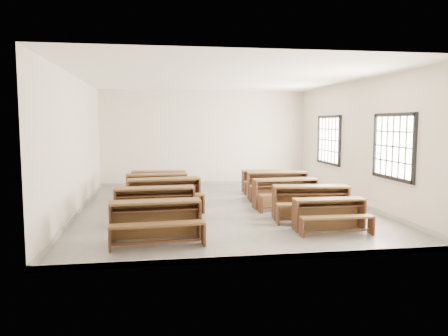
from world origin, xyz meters
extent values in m
plane|color=slate|center=(0.00, 0.00, 0.00)|extent=(8.50, 8.50, 0.00)
cube|color=white|center=(0.00, 0.00, 3.18)|extent=(7.00, 8.50, 0.05)
cube|color=beige|center=(0.00, 4.22, 1.60)|extent=(7.00, 0.05, 3.20)
cube|color=beige|center=(0.00, -4.22, 1.60)|extent=(7.00, 0.05, 3.20)
cube|color=beige|center=(-3.48, 0.00, 1.60)|extent=(0.05, 8.50, 3.20)
cube|color=beige|center=(3.48, 0.00, 1.60)|extent=(0.05, 8.50, 3.20)
cube|color=#9B998D|center=(0.00, 4.23, 0.05)|extent=(7.00, 0.04, 0.10)
cube|color=#9B998D|center=(0.00, -4.23, 0.05)|extent=(7.00, 0.04, 0.10)
cube|color=#9B998D|center=(-3.48, 0.00, 0.05)|extent=(0.04, 8.50, 0.10)
cube|color=#9B998D|center=(3.48, 0.00, 0.05)|extent=(0.04, 8.50, 0.10)
cube|color=white|center=(3.47, -1.80, 1.60)|extent=(0.02, 1.50, 1.30)
cube|color=black|center=(3.45, -1.80, 2.29)|extent=(0.06, 1.62, 0.08)
cube|color=black|center=(3.45, -1.80, 0.91)|extent=(0.06, 1.62, 0.08)
cube|color=black|center=(3.45, -2.59, 1.60)|extent=(0.06, 0.08, 1.46)
cube|color=black|center=(3.45, -1.01, 1.60)|extent=(0.06, 0.08, 1.46)
cube|color=white|center=(3.47, 1.80, 1.60)|extent=(0.02, 1.50, 1.30)
cube|color=black|center=(3.45, 1.80, 2.29)|extent=(0.06, 1.62, 0.08)
cube|color=black|center=(3.45, 1.80, 0.91)|extent=(0.06, 1.62, 0.08)
cube|color=black|center=(3.45, 1.01, 1.60)|extent=(0.06, 0.08, 1.46)
cube|color=black|center=(3.45, 2.59, 1.60)|extent=(0.06, 0.08, 1.46)
cube|color=brown|center=(-1.69, -2.78, 0.71)|extent=(1.64, 0.51, 0.04)
cube|color=brown|center=(-1.70, -2.60, 0.34)|extent=(1.62, 0.15, 0.69)
cube|color=#4D2A1A|center=(-2.47, -2.83, 0.34)|extent=(0.07, 0.41, 0.69)
cube|color=#4D2A1A|center=(-0.90, -2.73, 0.34)|extent=(0.07, 0.41, 0.69)
cube|color=#4D2A1A|center=(-1.69, -2.80, 0.57)|extent=(1.51, 0.40, 0.02)
cube|color=brown|center=(-1.65, -3.28, 0.40)|extent=(1.63, 0.39, 0.04)
cube|color=#4D2A1A|center=(-2.44, -3.33, 0.19)|extent=(0.06, 0.29, 0.38)
cube|color=#4D2A1A|center=(-0.87, -3.23, 0.19)|extent=(0.06, 0.29, 0.38)
cube|color=#4D2A1A|center=(-1.65, -3.28, 0.10)|extent=(1.50, 0.15, 0.04)
cube|color=brown|center=(-1.70, -1.33, 0.74)|extent=(1.70, 0.51, 0.04)
cube|color=brown|center=(-1.71, -1.14, 0.36)|extent=(1.68, 0.13, 0.72)
cube|color=#4D2A1A|center=(-2.52, -1.37, 0.36)|extent=(0.06, 0.42, 0.72)
cube|color=#4D2A1A|center=(-0.88, -1.29, 0.36)|extent=(0.06, 0.42, 0.72)
cube|color=#4D2A1A|center=(-1.70, -1.35, 0.59)|extent=(1.57, 0.40, 0.02)
cube|color=brown|center=(-1.68, -1.85, 0.42)|extent=(1.70, 0.38, 0.04)
cube|color=#4D2A1A|center=(-2.50, -1.89, 0.20)|extent=(0.06, 0.30, 0.40)
cube|color=#4D2A1A|center=(-0.86, -1.80, 0.20)|extent=(0.06, 0.30, 0.40)
cube|color=#4D2A1A|center=(-1.68, -1.85, 0.11)|extent=(1.56, 0.13, 0.04)
cube|color=brown|center=(-1.48, -0.05, 0.76)|extent=(1.77, 0.61, 0.04)
cube|color=brown|center=(-1.50, 0.15, 0.37)|extent=(1.73, 0.22, 0.74)
cube|color=#4D2A1A|center=(-2.32, -0.13, 0.37)|extent=(0.09, 0.44, 0.74)
cube|color=#4D2A1A|center=(-0.64, 0.04, 0.37)|extent=(0.09, 0.44, 0.74)
cube|color=#4D2A1A|center=(-1.48, -0.07, 0.61)|extent=(1.63, 0.49, 0.02)
cube|color=brown|center=(-1.43, -0.57, 0.43)|extent=(1.76, 0.48, 0.04)
cube|color=#4D2A1A|center=(-2.27, -0.66, 0.21)|extent=(0.07, 0.31, 0.41)
cube|color=#4D2A1A|center=(-0.59, -0.49, 0.21)|extent=(0.07, 0.31, 0.41)
cube|color=#4D2A1A|center=(-1.43, -0.57, 0.11)|extent=(1.60, 0.22, 0.04)
cube|color=brown|center=(-1.65, 1.30, 0.72)|extent=(1.66, 0.49, 0.04)
cube|color=brown|center=(-1.66, 1.49, 0.35)|extent=(1.64, 0.12, 0.70)
cube|color=#4D2A1A|center=(-2.45, 1.26, 0.35)|extent=(0.06, 0.41, 0.70)
cube|color=#4D2A1A|center=(-0.85, 1.34, 0.35)|extent=(0.06, 0.41, 0.70)
cube|color=#4D2A1A|center=(-1.65, 1.28, 0.57)|extent=(1.53, 0.38, 0.02)
cube|color=brown|center=(-1.62, 0.80, 0.41)|extent=(1.65, 0.36, 0.04)
cube|color=#4D2A1A|center=(-2.42, 0.76, 0.19)|extent=(0.05, 0.29, 0.39)
cube|color=#4D2A1A|center=(-0.83, 0.84, 0.19)|extent=(0.05, 0.29, 0.39)
cube|color=#4D2A1A|center=(-1.62, 0.80, 0.10)|extent=(1.52, 0.12, 0.04)
cube|color=brown|center=(-1.59, 2.31, 0.68)|extent=(1.59, 0.56, 0.04)
cube|color=brown|center=(-1.57, 2.48, 0.33)|extent=(1.55, 0.21, 0.66)
cube|color=#4D2A1A|center=(-2.34, 2.39, 0.33)|extent=(0.08, 0.39, 0.66)
cube|color=#4D2A1A|center=(-0.83, 2.22, 0.33)|extent=(0.08, 0.39, 0.66)
cube|color=#4D2A1A|center=(-1.59, 2.29, 0.55)|extent=(1.46, 0.45, 0.02)
cube|color=brown|center=(-1.64, 1.83, 0.39)|extent=(1.58, 0.44, 0.04)
cube|color=#4D2A1A|center=(-2.39, 1.92, 0.18)|extent=(0.07, 0.28, 0.37)
cube|color=#4D2A1A|center=(-0.88, 1.75, 0.18)|extent=(0.07, 0.28, 0.37)
cube|color=#4D2A1A|center=(-1.64, 1.83, 0.10)|extent=(1.44, 0.21, 0.04)
cube|color=brown|center=(1.70, -2.54, 0.61)|extent=(1.41, 0.37, 0.04)
cube|color=brown|center=(1.70, -2.39, 0.30)|extent=(1.41, 0.06, 0.60)
cube|color=#4D2A1A|center=(1.01, -2.53, 0.30)|extent=(0.04, 0.35, 0.60)
cube|color=#4D2A1A|center=(2.38, -2.56, 0.30)|extent=(0.04, 0.35, 0.60)
cube|color=#4D2A1A|center=(1.70, -2.56, 0.49)|extent=(1.30, 0.29, 0.02)
cube|color=brown|center=(1.69, -2.97, 0.35)|extent=(1.41, 0.27, 0.04)
cube|color=#4D2A1A|center=(1.00, -2.96, 0.17)|extent=(0.04, 0.25, 0.33)
cube|color=#4D2A1A|center=(2.37, -2.99, 0.17)|extent=(0.04, 0.25, 0.33)
cube|color=#4D2A1A|center=(1.69, -2.97, 0.09)|extent=(1.30, 0.07, 0.04)
cube|color=brown|center=(1.69, -1.52, 0.72)|extent=(1.69, 0.60, 0.04)
cube|color=brown|center=(1.71, -1.34, 0.35)|extent=(1.65, 0.23, 0.70)
cube|color=#4D2A1A|center=(0.89, -1.43, 0.35)|extent=(0.09, 0.42, 0.70)
cube|color=#4D2A1A|center=(2.49, -1.62, 0.35)|extent=(0.09, 0.42, 0.70)
cube|color=#4D2A1A|center=(1.69, -1.54, 0.58)|extent=(1.55, 0.48, 0.02)
cube|color=brown|center=(1.63, -2.03, 0.41)|extent=(1.67, 0.48, 0.04)
cube|color=#4D2A1A|center=(0.83, -1.93, 0.20)|extent=(0.07, 0.29, 0.39)
cube|color=#4D2A1A|center=(2.43, -2.12, 0.20)|extent=(0.07, 0.29, 0.39)
cube|color=#4D2A1A|center=(1.63, -2.03, 0.10)|extent=(1.52, 0.23, 0.04)
cube|color=brown|center=(1.52, -0.17, 0.71)|extent=(1.64, 0.49, 0.04)
cube|color=brown|center=(1.51, 0.02, 0.34)|extent=(1.62, 0.13, 0.69)
cube|color=#4D2A1A|center=(0.74, -0.21, 0.34)|extent=(0.06, 0.41, 0.69)
cube|color=#4D2A1A|center=(2.31, -0.12, 0.34)|extent=(0.06, 0.41, 0.69)
cube|color=#4D2A1A|center=(1.53, -0.19, 0.57)|extent=(1.51, 0.39, 0.02)
cube|color=brown|center=(1.55, -0.66, 0.40)|extent=(1.63, 0.37, 0.04)
cube|color=#4D2A1A|center=(0.76, -0.70, 0.19)|extent=(0.06, 0.28, 0.38)
cube|color=#4D2A1A|center=(2.34, -0.62, 0.19)|extent=(0.06, 0.28, 0.38)
cube|color=#4D2A1A|center=(1.55, -0.66, 0.10)|extent=(1.50, 0.13, 0.04)
cube|color=brown|center=(1.69, 1.15, 0.73)|extent=(1.69, 0.56, 0.04)
cube|color=brown|center=(1.70, 1.34, 0.35)|extent=(1.66, 0.19, 0.71)
cube|color=#4D2A1A|center=(0.88, 1.23, 0.35)|extent=(0.08, 0.42, 0.71)
cube|color=#4D2A1A|center=(2.49, 1.08, 0.35)|extent=(0.08, 0.42, 0.71)
cube|color=#4D2A1A|center=(1.68, 1.13, 0.58)|extent=(1.56, 0.45, 0.02)
cube|color=brown|center=(1.64, 0.65, 0.42)|extent=(1.68, 0.44, 0.04)
cube|color=#4D2A1A|center=(0.83, 0.72, 0.20)|extent=(0.07, 0.29, 0.40)
cube|color=#4D2A1A|center=(2.45, 0.58, 0.20)|extent=(0.07, 0.29, 0.40)
cube|color=#4D2A1A|center=(1.64, 0.65, 0.10)|extent=(1.54, 0.19, 0.04)
cube|color=brown|center=(1.69, 2.34, 0.65)|extent=(1.51, 0.47, 0.04)
cube|color=brown|center=(1.70, 2.51, 0.32)|extent=(1.49, 0.14, 0.63)
cube|color=#4D2A1A|center=(0.96, 2.39, 0.32)|extent=(0.06, 0.37, 0.63)
cube|color=#4D2A1A|center=(2.41, 2.29, 0.32)|extent=(0.06, 0.37, 0.63)
cube|color=#4D2A1A|center=(1.68, 2.32, 0.52)|extent=(1.39, 0.37, 0.02)
cube|color=brown|center=(1.66, 1.89, 0.37)|extent=(1.50, 0.36, 0.04)
cube|color=#4D2A1A|center=(0.93, 1.93, 0.18)|extent=(0.05, 0.26, 0.35)
cube|color=#4D2A1A|center=(2.38, 1.84, 0.18)|extent=(0.05, 0.26, 0.35)
cube|color=#4D2A1A|center=(1.66, 1.89, 0.09)|extent=(1.38, 0.14, 0.04)
camera|label=1|loc=(-1.66, -10.60, 2.12)|focal=35.00mm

